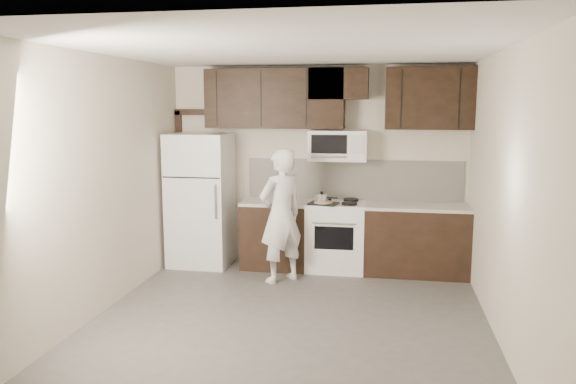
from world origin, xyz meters
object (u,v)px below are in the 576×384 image
(refrigerator, at_px, (201,200))
(microwave, at_px, (338,146))
(person, at_px, (281,216))
(stove, at_px, (336,236))

(refrigerator, bearing_deg, microwave, 5.15)
(refrigerator, relative_size, person, 1.08)
(person, bearing_deg, refrigerator, -70.35)
(stove, height_order, refrigerator, refrigerator)
(stove, relative_size, refrigerator, 0.52)
(microwave, height_order, refrigerator, microwave)
(microwave, bearing_deg, stove, -89.90)
(microwave, relative_size, refrigerator, 0.42)
(refrigerator, bearing_deg, person, -24.93)
(stove, xyz_separation_m, person, (-0.63, -0.62, 0.37))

